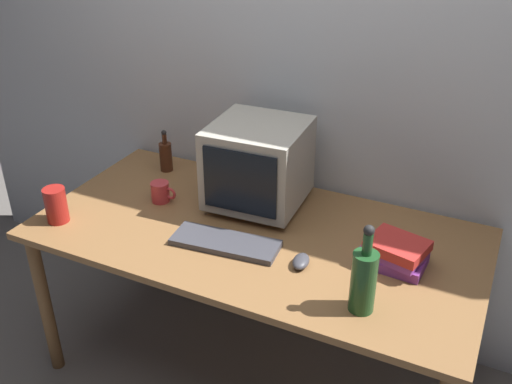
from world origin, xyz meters
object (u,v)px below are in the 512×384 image
Objects in this scene: crt_monitor at (258,164)px; bottle_tall at (364,279)px; mug at (161,192)px; keyboard at (225,243)px; bottle_short at (166,155)px; metal_canister at (56,205)px; book_stack at (394,253)px; computer_mouse at (301,261)px.

crt_monitor is 1.25× the size of bottle_tall.
bottle_tall is at bearing -17.64° from mug.
crt_monitor reaches higher than mug.
bottle_tall is (0.58, -0.14, 0.11)m from keyboard.
bottle_tall is 1.56× the size of bottle_short.
metal_canister is at bearing -103.89° from bottle_short.
book_stack reaches higher than mug.
bottle_tall is at bearing -18.92° from keyboard.
bottle_short is (-0.88, 0.44, 0.06)m from computer_mouse.
crt_monitor is 2.70× the size of metal_canister.
bottle_tall is at bearing 0.22° from metal_canister.
book_stack is at bearing -13.85° from bottle_short.
metal_canister is (-1.33, -0.30, 0.02)m from book_stack.
computer_mouse reaches higher than keyboard.
bottle_tall reaches higher than metal_canister.
book_stack is at bearing 18.45° from computer_mouse.
computer_mouse is at bearing -45.20° from crt_monitor.
mug is at bearing 158.11° from computer_mouse.
computer_mouse is 0.75m from mug.
bottle_short is 0.31m from mug.
crt_monitor is at bearing 163.90° from book_stack.
crt_monitor reaches higher than computer_mouse.
bottle_short is at bearing 144.98° from computer_mouse.
bottle_tall is at bearing -97.03° from book_stack.
keyboard is 0.72m from bottle_short.
computer_mouse is at bearing 152.59° from bottle_tall.
bottle_tall is 1.29m from metal_canister.
computer_mouse is 0.67× the size of metal_canister.
computer_mouse is (0.31, 0.00, 0.01)m from keyboard.
computer_mouse is at bearing -5.05° from keyboard.
bottle_tall reaches higher than bottle_short.
crt_monitor is 4.06× the size of computer_mouse.
bottle_tall is 2.17× the size of metal_canister.
bottle_short is (-1.15, 0.58, -0.04)m from bottle_tall.
bottle_tall is 1.30× the size of book_stack.
computer_mouse is (0.33, -0.34, -0.17)m from crt_monitor.
keyboard is at bearing -38.44° from bottle_short.
mug is at bearing 47.77° from metal_canister.
mug is (-0.42, 0.18, 0.03)m from keyboard.
crt_monitor is 0.39m from keyboard.
metal_canister reaches higher than mug.
metal_canister reaches higher than keyboard.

